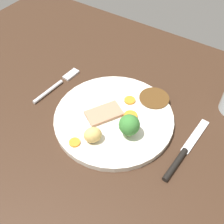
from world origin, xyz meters
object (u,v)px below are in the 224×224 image
knife (183,153)px  roast_potato_left (93,135)px  carrot_coin_front (130,100)px  carrot_coin_side (75,142)px  fork (58,84)px  meat_slice_main (104,114)px  carrot_coin_back (130,116)px  dinner_plate (112,117)px  broccoli_floret (128,126)px

knife → roast_potato_left: bearing=118.9°
roast_potato_left → carrot_coin_front: bearing=88.0°
carrot_coin_side → knife: (19.51, 10.64, -1.17)cm
fork → carrot_coin_side: bearing=-124.9°
meat_slice_main → knife: meat_slice_main is taller
carrot_coin_front → carrot_coin_back: carrot_coin_back is taller
knife → meat_slice_main: bearing=96.6°
carrot_coin_front → roast_potato_left: bearing=-92.0°
meat_slice_main → roast_potato_left: roast_potato_left is taller
dinner_plate → fork: 17.74cm
carrot_coin_back → knife: carrot_coin_back is taller
carrot_coin_front → carrot_coin_side: (-3.24, -16.53, -0.01)cm
knife → fork: bearing=90.8°
dinner_plate → meat_slice_main: meat_slice_main is taller
meat_slice_main → fork: meat_slice_main is taller
carrot_coin_side → dinner_plate: bearing=78.4°
roast_potato_left → dinner_plate: bearing=94.3°
meat_slice_main → knife: bearing=2.9°
broccoli_floret → fork: bearing=168.8°
fork → carrot_coin_back: bearing=-86.5°
dinner_plate → carrot_coin_side: size_ratio=11.58×
carrot_coin_front → carrot_coin_side: bearing=-101.1°
knife → broccoli_floret: bearing=107.7°
meat_slice_main → carrot_coin_back: 5.91cm
dinner_plate → carrot_coin_back: size_ratio=8.78×
carrot_coin_front → dinner_plate: bearing=-100.2°
roast_potato_left → broccoli_floret: size_ratio=0.71×
carrot_coin_back → carrot_coin_side: size_ratio=1.32×
roast_potato_left → carrot_coin_back: (3.19, 9.55, -1.34)cm
roast_potato_left → knife: (16.74, 7.87, -2.62)cm
carrot_coin_back → roast_potato_left: bearing=-108.5°
fork → knife: (34.98, -1.79, 0.06)cm
dinner_plate → broccoli_floret: size_ratio=5.08×
carrot_coin_back → knife: bearing=-7.1°
broccoli_floret → knife: size_ratio=0.28×
carrot_coin_front → fork: carrot_coin_front is taller
dinner_plate → knife: dinner_plate is taller
carrot_coin_front → carrot_coin_back: size_ratio=0.85×
carrot_coin_side → broccoli_floret: size_ratio=0.44×
dinner_plate → carrot_coin_back: bearing=24.3°
roast_potato_left → fork: (-18.24, 9.66, -2.69)cm
knife → dinner_plate: bearing=93.8°
dinner_plate → broccoli_floret: broccoli_floret is taller
carrot_coin_front → carrot_coin_side: same height
meat_slice_main → knife: (18.86, 0.94, -1.35)cm
fork → knife: 35.03cm
carrot_coin_back → knife: size_ratio=0.16×
dinner_plate → fork: size_ratio=1.75×
broccoli_floret → knife: (11.47, 2.85, -3.92)cm
roast_potato_left → meat_slice_main: bearing=107.0°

